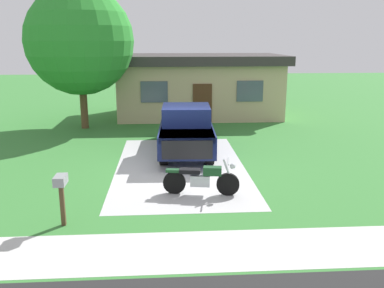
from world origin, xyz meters
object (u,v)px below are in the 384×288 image
object	(u,v)px
motorcycle	(202,179)
mailbox	(61,187)
pickup_truck	(186,128)
shade_tree	(80,41)
neighbor_house	(199,85)

from	to	relation	value
motorcycle	mailbox	bearing A→B (deg)	-152.43
motorcycle	pickup_truck	distance (m)	4.89
shade_tree	neighbor_house	distance (m)	7.31
pickup_truck	mailbox	distance (m)	7.48
neighbor_house	pickup_truck	bearing A→B (deg)	-98.11
shade_tree	neighbor_house	bearing A→B (deg)	28.81
pickup_truck	motorcycle	bearing A→B (deg)	-87.69
pickup_truck	shade_tree	xyz separation A→B (m)	(-4.87, 4.76, 3.33)
pickup_truck	shade_tree	size ratio (longest dim) A/B	0.83
shade_tree	neighbor_house	world-z (taller)	shade_tree
pickup_truck	mailbox	world-z (taller)	pickup_truck
pickup_truck	neighbor_house	xyz separation A→B (m)	(1.15, 8.07, 0.84)
mailbox	pickup_truck	bearing A→B (deg)	63.65
pickup_truck	shade_tree	world-z (taller)	shade_tree
motorcycle	neighbor_house	size ratio (longest dim) A/B	0.23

